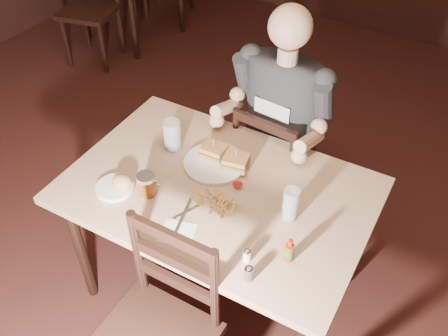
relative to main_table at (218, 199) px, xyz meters
The scene contains 21 objects.
room_shell 0.75m from the main_table, 150.78° to the right, with size 7.00×7.00×7.00m.
main_table is the anchor object (origin of this frame).
chair_far 0.65m from the main_table, 88.55° to the left, with size 0.41×0.45×0.88m, color black, non-canonical shape.
bg_chair_near 2.70m from the main_table, 146.53° to the left, with size 0.43×0.47×0.93m, color black, non-canonical shape.
diner 0.59m from the main_table, 88.68° to the left, with size 0.54×0.43×0.94m, color #2A2B2F, non-canonical shape.
dinner_plate 0.17m from the main_table, 128.04° to the left, with size 0.28×0.28×0.02m, color white.
sandwich_left 0.24m from the main_table, 127.90° to the left, with size 0.11×0.09×0.10m, color #B77C48, non-canonical shape.
sandwich_right 0.20m from the main_table, 88.31° to the left, with size 0.11×0.09×0.10m, color #B77C48, non-canonical shape.
fries_pile 0.16m from the main_table, 59.21° to the right, with size 0.23×0.16×0.04m, color #DFAD60, non-canonical shape.
ketchup_dollop 0.13m from the main_table, 33.16° to the left, with size 0.05×0.05×0.01m, color maroon.
glass_left 0.38m from the main_table, 160.26° to the left, with size 0.08×0.08×0.15m, color silver.
glass_right 0.37m from the main_table, ahead, with size 0.07×0.07×0.15m, color silver.
hot_sauce 0.50m from the main_table, 23.16° to the right, with size 0.04×0.04×0.12m, color #75350D, non-canonical shape.
salt_shaker 0.42m from the main_table, 41.94° to the right, with size 0.03×0.03×0.06m, color white, non-canonical shape.
pepper_shaker 0.50m from the main_table, 44.28° to the right, with size 0.04×0.04×0.07m, color #38332D, non-canonical shape.
syrup_dispenser 0.33m from the main_table, 141.84° to the right, with size 0.08×0.08×0.11m, color #75350D, non-canonical shape.
napkin 0.31m from the main_table, 89.72° to the right, with size 0.13×0.13×0.00m, color white.
knife 0.24m from the main_table, 97.18° to the right, with size 0.01×0.23×0.01m, color silver.
fork 0.21m from the main_table, 98.87° to the right, with size 0.01×0.14×0.00m, color silver.
side_plate 0.46m from the main_table, 147.03° to the right, with size 0.17×0.17×0.01m, color white.
bread_roll 0.43m from the main_table, 147.71° to the right, with size 0.10×0.08×0.06m, color tan.
Camera 1 is at (1.10, -1.18, 2.32)m, focal length 40.00 mm.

